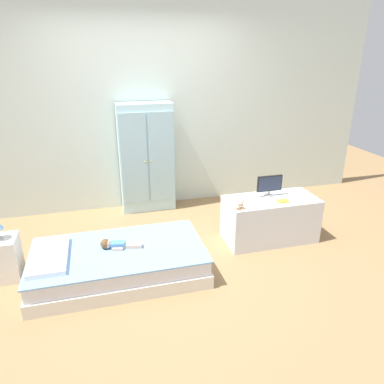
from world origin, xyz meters
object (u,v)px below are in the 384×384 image
at_px(wardrobe, 147,158).
at_px(nightstand, 3,259).
at_px(bed, 119,262).
at_px(tv_stand, 270,219).
at_px(rocking_horse_toy, 241,205).
at_px(tv_monitor, 270,184).
at_px(doll, 113,244).
at_px(book_yellow, 283,201).

bearing_deg(wardrobe, nightstand, -141.22).
xyz_separation_m(bed, tv_stand, (1.72, 0.29, 0.11)).
distance_m(tv_stand, rocking_horse_toy, 0.56).
bearing_deg(nightstand, bed, -13.04).
distance_m(nightstand, tv_monitor, 2.82).
relative_size(doll, rocking_horse_toy, 3.77).
relative_size(bed, nightstand, 3.87).
height_order(tv_monitor, rocking_horse_toy, tv_monitor).
relative_size(nightstand, tv_monitor, 1.42).
height_order(doll, book_yellow, book_yellow).
distance_m(nightstand, tv_stand, 2.78).
distance_m(tv_stand, book_yellow, 0.29).
relative_size(bed, wardrobe, 1.13).
bearing_deg(bed, tv_stand, 9.48).
xyz_separation_m(wardrobe, tv_monitor, (1.21, -1.14, -0.07)).
height_order(nightstand, rocking_horse_toy, rocking_horse_toy).
distance_m(nightstand, rocking_horse_toy, 2.37).
distance_m(nightstand, book_yellow, 2.87).
bearing_deg(book_yellow, rocking_horse_toy, -173.06).
bearing_deg(tv_monitor, rocking_horse_toy, -149.99).
relative_size(nightstand, book_yellow, 3.53).
bearing_deg(wardrobe, tv_monitor, -43.11).
distance_m(wardrobe, rocking_horse_toy, 1.60).
bearing_deg(bed, rocking_horse_toy, 5.14).
bearing_deg(tv_stand, tv_monitor, 87.91).
height_order(doll, tv_monitor, tv_monitor).
xyz_separation_m(bed, tv_monitor, (1.72, 0.37, 0.50)).
distance_m(bed, book_yellow, 1.84).
distance_m(nightstand, wardrobe, 2.07).
bearing_deg(doll, rocking_horse_toy, 3.39).
bearing_deg(rocking_horse_toy, bed, -174.86).
distance_m(tv_stand, tv_monitor, 0.40).
bearing_deg(book_yellow, bed, -174.34).
xyz_separation_m(doll, nightstand, (-1.02, 0.21, -0.11)).
xyz_separation_m(doll, rocking_horse_toy, (1.32, 0.08, 0.23)).
bearing_deg(bed, doll, 136.51).
height_order(nightstand, wardrobe, wardrobe).
height_order(bed, doll, doll).
height_order(tv_stand, rocking_horse_toy, rocking_horse_toy).
relative_size(bed, doll, 4.15).
xyz_separation_m(bed, wardrobe, (0.51, 1.50, 0.58)).
relative_size(tv_stand, book_yellow, 8.65).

